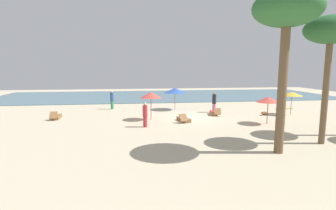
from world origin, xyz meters
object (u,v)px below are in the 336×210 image
person_0 (145,115)px  umbrella_1 (268,99)px  lounger_2 (214,113)px  dog (265,113)px  person_2 (112,100)px  palm_0 (331,33)px  umbrella_3 (175,90)px  person_1 (214,102)px  umbrella_0 (151,95)px  palm_2 (287,13)px  lounger_0 (184,119)px  umbrella_2 (292,94)px  surfboard (284,108)px  lounger_1 (56,117)px

person_0 → umbrella_1: bearing=-0.8°
lounger_2 → dog: 4.44m
person_2 → palm_0: (12.44, -13.78, 5.02)m
umbrella_1 → dog: 4.04m
umbrella_3 → person_1: 4.05m
person_0 → person_1: size_ratio=0.92×
umbrella_0 → umbrella_1: umbrella_0 is taller
palm_2 → umbrella_1: bearing=66.3°
person_2 → palm_2: size_ratio=0.24×
person_1 → palm_0: bearing=-75.1°
lounger_0 → dog: size_ratio=2.56×
umbrella_2 → person_0: (-13.06, -3.13, -0.99)m
umbrella_0 → palm_2: (5.70, -9.01, 4.66)m
lounger_0 → surfboard: (11.38, 4.82, -0.13)m
umbrella_0 → umbrella_2: bearing=2.8°
person_1 → lounger_2: bearing=-107.9°
umbrella_2 → dog: bearing=178.1°
person_2 → lounger_0: bearing=-49.0°
lounger_2 → palm_0: size_ratio=0.26×
palm_2 → umbrella_3: bearing=102.3°
umbrella_3 → umbrella_2: bearing=-22.9°
lounger_1 → dog: 17.77m
umbrella_0 → umbrella_3: size_ratio=1.01×
person_0 → person_2: bearing=109.2°
umbrella_0 → umbrella_3: bearing=60.3°
person_1 → umbrella_2: bearing=-18.6°
umbrella_3 → umbrella_0: bearing=-119.7°
lounger_2 → person_1: (0.41, 1.29, 0.78)m
umbrella_1 → person_0: bearing=179.2°
umbrella_2 → lounger_1: size_ratio=1.19×
umbrella_0 → palm_0: (8.93, -7.86, 3.97)m
person_0 → surfboard: 15.80m
lounger_1 → person_0: 8.16m
person_0 → palm_0: (9.51, -5.35, 5.10)m
person_0 → dog: person_0 is taller
umbrella_2 → palm_0: palm_0 is taller
umbrella_1 → person_2: 14.79m
lounger_1 → umbrella_2: bearing=-2.3°
umbrella_2 → person_2: size_ratio=1.08×
person_2 → dog: (13.58, -5.23, -0.78)m
palm_2 → dog: bearing=65.8°
lounger_0 → surfboard: 12.36m
person_1 → umbrella_3: bearing=149.8°
lounger_2 → person_0: size_ratio=1.03×
person_0 → surfboard: person_0 is taller
umbrella_2 → palm_0: size_ratio=0.30×
person_0 → palm_0: palm_0 is taller
lounger_2 → dog: size_ratio=2.57×
umbrella_2 → lounger_2: umbrella_2 is taller
umbrella_0 → person_2: bearing=120.7°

